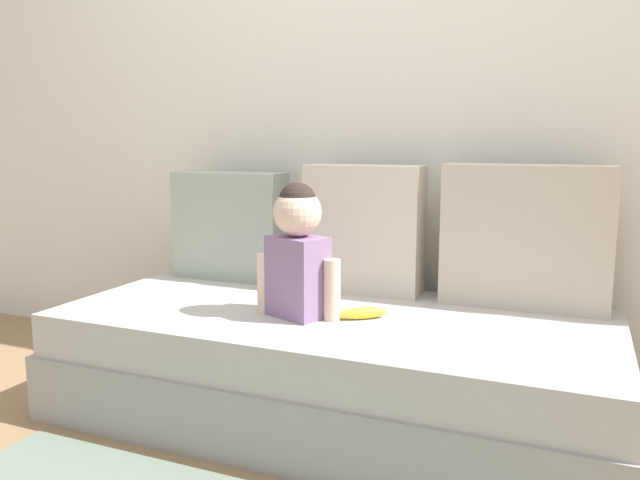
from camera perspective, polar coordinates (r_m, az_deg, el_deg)
ground_plane at (r=2.30m, az=1.05°, el=-15.86°), size 12.00×12.00×0.00m
back_wall at (r=2.63m, az=5.84°, el=14.02°), size 5.13×0.10×2.40m
couch at (r=2.23m, az=1.07°, el=-11.45°), size 1.93×0.87×0.38m
throw_pillow_left at (r=2.68m, az=-8.19°, el=1.30°), size 0.49×0.16×0.45m
throw_pillow_center at (r=2.42m, az=4.04°, el=1.02°), size 0.46×0.16×0.49m
throw_pillow_right at (r=2.31m, az=18.27°, el=0.30°), size 0.57×0.16×0.50m
toddler at (r=2.07m, az=-2.05°, el=-0.77°), size 0.30×0.19×0.45m
banana at (r=2.09m, az=3.90°, el=-6.68°), size 0.16×0.14×0.04m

